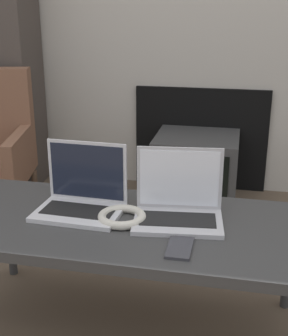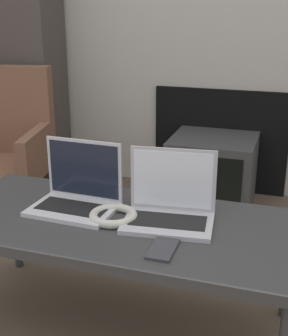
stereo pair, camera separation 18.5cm
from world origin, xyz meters
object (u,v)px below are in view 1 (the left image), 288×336
(headphones, at_px, (122,217))
(laptop_right, at_px, (178,204))
(phone, at_px, (180,248))
(laptop_left, at_px, (82,195))
(tv, at_px, (196,169))

(headphones, bearing_deg, laptop_right, 17.06)
(laptop_right, height_order, phone, laptop_right)
(laptop_left, height_order, tv, laptop_left)
(phone, bearing_deg, laptop_left, 151.16)
(laptop_right, bearing_deg, tv, 86.06)
(phone, xyz_separation_m, tv, (-0.08, 1.38, -0.23))
(headphones, bearing_deg, phone, -34.70)
(laptop_left, xyz_separation_m, phone, (0.38, -0.21, -0.05))
(laptop_left, height_order, laptop_right, same)
(laptop_left, height_order, phone, laptop_left)
(headphones, bearing_deg, laptop_left, 160.37)
(laptop_left, xyz_separation_m, tv, (0.30, 1.17, -0.29))
(laptop_right, bearing_deg, phone, -87.21)
(tv, bearing_deg, laptop_right, -87.52)
(laptop_left, bearing_deg, phone, -26.46)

